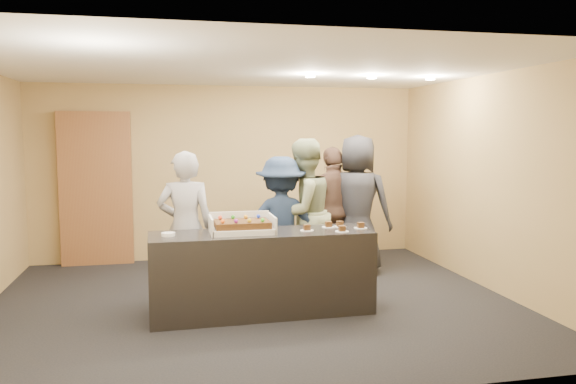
% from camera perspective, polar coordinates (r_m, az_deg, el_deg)
% --- Properties ---
extents(room, '(6.04, 6.00, 2.70)m').
position_cam_1_polar(room, '(6.42, -3.57, 0.48)').
color(room, black).
rests_on(room, ground).
extents(serving_counter, '(2.42, 0.76, 0.90)m').
position_cam_1_polar(serving_counter, '(6.19, -2.67, -8.19)').
color(serving_counter, black).
rests_on(serving_counter, floor).
extents(storage_cabinet, '(1.04, 0.15, 2.28)m').
position_cam_1_polar(storage_cabinet, '(8.83, -18.92, 0.32)').
color(storage_cabinet, brown).
rests_on(storage_cabinet, floor).
extents(cake_box, '(0.68, 0.47, 0.20)m').
position_cam_1_polar(cake_box, '(6.08, -4.72, -3.68)').
color(cake_box, white).
rests_on(cake_box, serving_counter).
extents(sheet_cake, '(0.58, 0.40, 0.11)m').
position_cam_1_polar(sheet_cake, '(6.05, -4.70, -3.24)').
color(sheet_cake, '#3D240E').
rests_on(sheet_cake, cake_box).
extents(plate_stack, '(0.14, 0.14, 0.04)m').
position_cam_1_polar(plate_stack, '(5.98, -12.07, -4.23)').
color(plate_stack, white).
rests_on(plate_stack, serving_counter).
extents(slice_a, '(0.15, 0.15, 0.07)m').
position_cam_1_polar(slice_a, '(6.16, 1.94, -3.74)').
color(slice_a, white).
rests_on(slice_a, serving_counter).
extents(slice_b, '(0.15, 0.15, 0.07)m').
position_cam_1_polar(slice_b, '(6.39, 4.14, -3.41)').
color(slice_b, white).
rests_on(slice_b, serving_counter).
extents(slice_c, '(0.15, 0.15, 0.07)m').
position_cam_1_polar(slice_c, '(6.12, 5.51, -3.83)').
color(slice_c, white).
rests_on(slice_c, serving_counter).
extents(slice_d, '(0.15, 0.15, 0.07)m').
position_cam_1_polar(slice_d, '(6.43, 5.29, -3.35)').
color(slice_d, white).
rests_on(slice_d, serving_counter).
extents(slice_e, '(0.15, 0.15, 0.07)m').
position_cam_1_polar(slice_e, '(6.36, 7.39, -3.48)').
color(slice_e, white).
rests_on(slice_e, serving_counter).
extents(person_server_grey, '(0.68, 0.48, 1.77)m').
position_cam_1_polar(person_server_grey, '(6.58, -10.37, -3.57)').
color(person_server_grey, '#9A999E').
rests_on(person_server_grey, floor).
extents(person_sage_man, '(1.16, 1.08, 1.90)m').
position_cam_1_polar(person_sage_man, '(7.15, 1.49, -2.18)').
color(person_sage_man, gray).
rests_on(person_sage_man, floor).
extents(person_navy_man, '(1.14, 0.73, 1.68)m').
position_cam_1_polar(person_navy_man, '(7.00, -0.71, -3.26)').
color(person_navy_man, '#1C2B46').
rests_on(person_navy_man, floor).
extents(person_brown_extra, '(1.13, 0.74, 1.78)m').
position_cam_1_polar(person_brown_extra, '(7.98, 4.68, -1.78)').
color(person_brown_extra, brown).
rests_on(person_brown_extra, floor).
extents(person_dark_suit, '(1.13, 1.06, 1.95)m').
position_cam_1_polar(person_dark_suit, '(7.94, 7.08, -1.23)').
color(person_dark_suit, '#242429').
rests_on(person_dark_suit, floor).
extents(ceiling_spotlights, '(1.72, 0.12, 0.03)m').
position_cam_1_polar(ceiling_spotlights, '(7.31, 8.50, 11.46)').
color(ceiling_spotlights, '#FFEAC6').
rests_on(ceiling_spotlights, ceiling).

